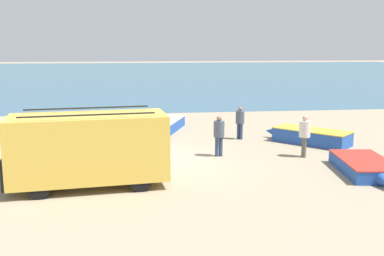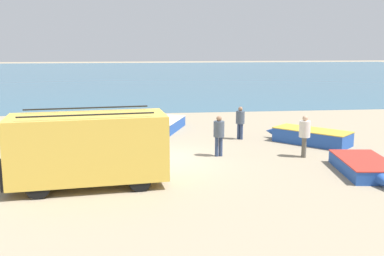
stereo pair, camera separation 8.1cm
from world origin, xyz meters
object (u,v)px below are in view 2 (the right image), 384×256
object	(u,v)px
fisherman_1	(305,132)
fishing_rowboat_1	(46,135)
fishing_rowboat_3	(365,167)
parked_van	(88,148)
fisherman_2	(219,132)
fisherman_3	(240,120)
fishing_rowboat_0	(309,136)
fishing_rowboat_2	(165,124)

from	to	relation	value
fisherman_1	fishing_rowboat_1	bearing A→B (deg)	-11.82
fishing_rowboat_1	fishing_rowboat_3	world-z (taller)	fishing_rowboat_1
fishing_rowboat_3	fisherman_1	distance (m)	2.97
parked_van	fisherman_2	xyz separation A→B (m)	(4.87, 3.42, -0.28)
fishing_rowboat_1	fisherman_3	world-z (taller)	fisherman_3
fishing_rowboat_3	fisherman_1	xyz separation A→B (m)	(-1.31, 2.55, 0.78)
fishing_rowboat_0	fishing_rowboat_3	world-z (taller)	fishing_rowboat_0
fishing_rowboat_0	fisherman_2	size ratio (longest dim) A/B	2.21
fishing_rowboat_3	fisherman_2	distance (m)	5.71
fishing_rowboat_2	fishing_rowboat_3	size ratio (longest dim) A/B	1.06
fishing_rowboat_1	fishing_rowboat_2	size ratio (longest dim) A/B	1.13
parked_van	fishing_rowboat_1	world-z (taller)	parked_van
fishing_rowboat_0	fishing_rowboat_3	distance (m)	5.00
parked_van	fishing_rowboat_0	distance (m)	10.89
fishing_rowboat_3	fisherman_3	xyz separation A→B (m)	(-3.12, 6.26, 0.70)
fishing_rowboat_2	fishing_rowboat_3	xyz separation A→B (m)	(6.60, -9.18, -0.04)
fishing_rowboat_0	fishing_rowboat_3	size ratio (longest dim) A/B	0.96
fisherman_1	fisherman_2	xyz separation A→B (m)	(-3.43, 0.54, -0.02)
fishing_rowboat_3	fisherman_2	bearing A→B (deg)	-115.87
parked_van	fishing_rowboat_1	xyz separation A→B (m)	(-2.75, 7.32, -1.01)
parked_van	fishing_rowboat_2	distance (m)	10.03
fisherman_1	fisherman_3	bearing A→B (deg)	-53.89
fisherman_3	fishing_rowboat_3	bearing A→B (deg)	70.98
fishing_rowboat_2	fishing_rowboat_3	bearing A→B (deg)	-124.59
fishing_rowboat_0	fishing_rowboat_1	bearing A→B (deg)	37.43
fishing_rowboat_2	fisherman_3	size ratio (longest dim) A/B	2.59
parked_van	fisherman_3	xyz separation A→B (m)	(6.49, 6.59, -0.34)
fisherman_2	fishing_rowboat_1	bearing A→B (deg)	-123.42
fishing_rowboat_1	fisherman_2	distance (m)	8.59
fishing_rowboat_0	fisherman_1	world-z (taller)	fisherman_1
fishing_rowboat_0	fisherman_2	xyz separation A→B (m)	(-4.58, -1.90, 0.67)
fishing_rowboat_1	fisherman_3	distance (m)	9.29
fisherman_2	fishing_rowboat_2	bearing A→B (deg)	-169.35
parked_van	fishing_rowboat_0	size ratio (longest dim) A/B	1.40
fisherman_2	fisherman_3	xyz separation A→B (m)	(1.61, 3.17, -0.06)
fishing_rowboat_1	fisherman_3	bearing A→B (deg)	107.45
fishing_rowboat_0	fisherman_2	bearing A→B (deg)	69.27
fishing_rowboat_0	fishing_rowboat_2	world-z (taller)	fishing_rowboat_0
fishing_rowboat_3	parked_van	bearing A→B (deg)	-80.74
fishing_rowboat_0	fisherman_1	bearing A→B (deg)	111.49
fisherman_1	fisherman_3	size ratio (longest dim) A/B	1.08
fisherman_2	fishing_rowboat_0	bearing A→B (deg)	106.19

